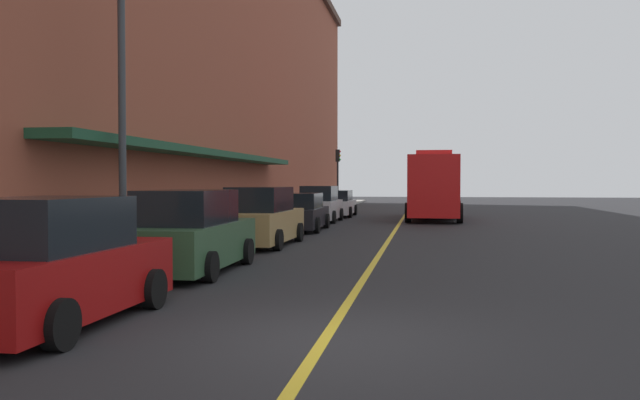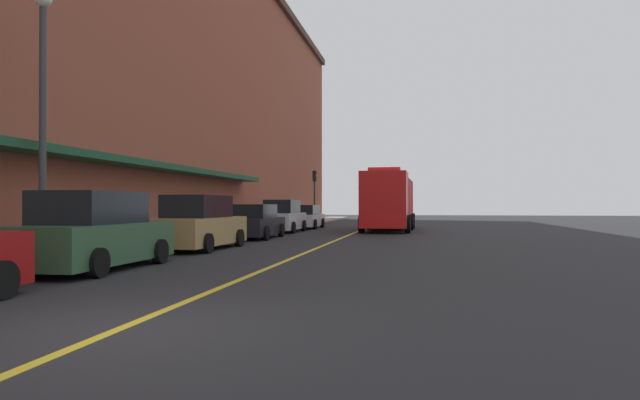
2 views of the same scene
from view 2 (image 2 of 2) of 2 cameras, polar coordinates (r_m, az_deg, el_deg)
ground_plane at (r=31.77m, az=3.58°, el=-3.28°), size 112.00×112.00×0.00m
sidewalk_left at (r=33.06m, az=-7.17°, el=-3.04°), size 2.40×70.00×0.15m
lane_center_stripe at (r=31.77m, az=3.58°, el=-3.27°), size 0.16×70.00×0.01m
brick_building_left at (r=36.17m, az=-20.18°, el=11.34°), size 14.90×64.00×17.87m
parked_car_1 at (r=14.45m, az=-21.70°, el=-3.15°), size 2.10×4.81×1.85m
parked_car_2 at (r=19.99m, az=-12.03°, el=-2.41°), size 2.03×4.89×1.87m
parked_car_3 at (r=26.15m, az=-6.57°, el=-2.25°), size 2.05×4.87×1.57m
parked_car_4 at (r=31.95m, az=-3.76°, el=-1.74°), size 1.98×4.43×1.83m
parked_car_5 at (r=37.14m, az=-1.61°, el=-1.75°), size 2.15×4.74×1.54m
fire_truck at (r=34.43m, az=6.99°, el=-0.21°), size 2.98×9.47×3.59m
parking_meter_0 at (r=19.05m, az=-18.08°, el=-1.92°), size 0.14×0.18×1.33m
parking_meter_1 at (r=23.43m, az=-12.45°, el=-1.66°), size 0.14×0.18×1.33m
street_lamp_left at (r=16.48m, az=-26.15°, el=9.55°), size 0.44×0.44×6.94m
traffic_light_near at (r=47.94m, az=-0.54°, el=1.42°), size 0.38×0.36×4.30m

